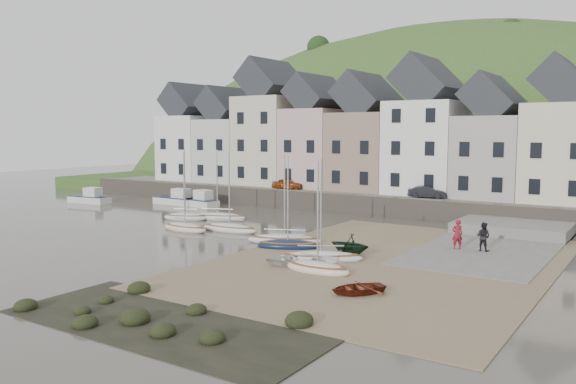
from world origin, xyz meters
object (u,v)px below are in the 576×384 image
Objects in this scene: rowboat_green at (350,244)px; person_red at (457,234)px; rowboat_white at (292,259)px; car_left at (288,184)px; sailboat_0 at (218,217)px; car_right at (427,192)px; rowboat_red at (357,288)px; person_dark at (483,237)px.

person_red is (5.05, 5.21, 0.33)m from rowboat_green.
car_left is at bearing 173.41° from rowboat_white.
person_red is at bearing 104.52° from rowboat_white.
rowboat_white is 1.18× the size of rowboat_green.
rowboat_white is at bearing -36.72° from sailboat_0.
sailboat_0 is at bearing 112.89° from car_right.
person_red is at bearing 124.46° from rowboat_red.
person_dark is at bearing -3.46° from sailboat_0.
rowboat_white is at bearing -165.78° from car_left.
person_dark is at bearing 154.76° from person_red.
car_right is (-0.55, 23.42, 1.79)m from rowboat_white.
person_red is (6.60, 9.42, 0.70)m from rowboat_white.
car_right is (-6.39, 26.70, 1.83)m from rowboat_red.
person_red is 1.60m from person_dark.
rowboat_red is at bearing -160.75° from car_left.
person_dark is at bearing 99.56° from rowboat_white.
person_dark is at bearing 117.75° from rowboat_red.
sailboat_0 is 17.89m from rowboat_green.
rowboat_green is at bearing -157.70° from car_left.
sailboat_0 reaches higher than person_dark.
sailboat_0 is 2.35× the size of rowboat_red.
person_red reaches higher than rowboat_green.
car_right is (-2.10, 19.21, 1.41)m from rowboat_green.
sailboat_0 reaches higher than rowboat_red.
person_red is at bearing -4.56° from sailboat_0.
person_red is at bearing -170.53° from car_right.
car_left is (-21.55, 26.70, 1.82)m from rowboat_red.
rowboat_green reaches higher than rowboat_red.
person_red reaches higher than rowboat_red.
person_red is at bearing -141.75° from car_left.
sailboat_0 reaches higher than car_left.
car_left reaches higher than rowboat_red.
sailboat_0 is 3.44× the size of person_dark.
person_dark reaches higher than rowboat_red.
rowboat_green is 0.76× the size of car_right.
sailboat_0 is at bearing -108.74° from rowboat_green.
person_dark is 27.55m from car_left.
rowboat_white is 1.60× the size of person_red.
sailboat_0 is 1.84× the size of car_right.
rowboat_white is at bearing -171.50° from rowboat_red.
rowboat_red is 0.78× the size of car_right.
rowboat_white is 23.49m from car_right.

